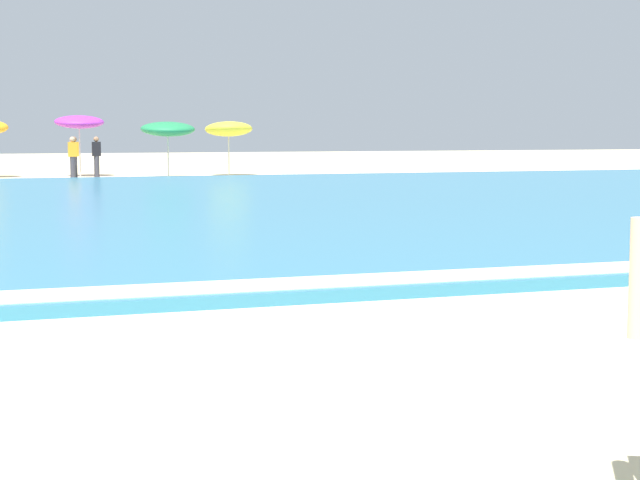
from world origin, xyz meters
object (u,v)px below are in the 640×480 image
at_px(beachgoer_near_row_left, 74,156).
at_px(beachgoer_near_row_mid, 73,157).
at_px(beach_umbrella_5, 168,129).
at_px(beach_umbrella_6, 229,129).
at_px(beachgoer_near_row_right, 97,156).
at_px(beach_umbrella_4, 79,122).

distance_m(beachgoer_near_row_left, beachgoer_near_row_mid, 0.59).
distance_m(beach_umbrella_5, beachgoer_near_row_left, 3.65).
bearing_deg(beachgoer_near_row_mid, beach_umbrella_6, 9.02).
relative_size(beach_umbrella_6, beachgoer_near_row_right, 1.40).
distance_m(beach_umbrella_6, beachgoer_near_row_mid, 6.35).
xyz_separation_m(beach_umbrella_4, beachgoer_near_row_mid, (-0.51, -2.38, -1.29)).
bearing_deg(beach_umbrella_4, beachgoer_near_row_left, -102.33).
distance_m(beach_umbrella_5, beachgoer_near_row_right, 2.88).
xyz_separation_m(beach_umbrella_4, beach_umbrella_6, (5.68, -1.39, -0.28)).
relative_size(beach_umbrella_4, beachgoer_near_row_mid, 1.57).
bearing_deg(beachgoer_near_row_mid, beach_umbrella_4, 77.79).
xyz_separation_m(beach_umbrella_5, beach_umbrella_6, (2.60, 0.86, 0.00)).
bearing_deg(beach_umbrella_5, beachgoer_near_row_right, 169.64).
distance_m(beach_umbrella_5, beachgoer_near_row_mid, 3.74).
bearing_deg(beach_umbrella_4, beachgoer_near_row_mid, -102.21).
bearing_deg(beachgoer_near_row_left, beachgoer_near_row_right, 1.85).
xyz_separation_m(beach_umbrella_4, beach_umbrella_5, (3.08, -2.26, -0.28)).
relative_size(beach_umbrella_4, beach_umbrella_5, 1.12).
xyz_separation_m(beach_umbrella_4, beachgoer_near_row_left, (-0.39, -1.80, -1.29)).
height_order(beach_umbrella_4, beachgoer_near_row_left, beach_umbrella_4).
bearing_deg(beach_umbrella_6, beach_umbrella_4, 166.22).
bearing_deg(beach_umbrella_5, beach_umbrella_6, 18.36).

